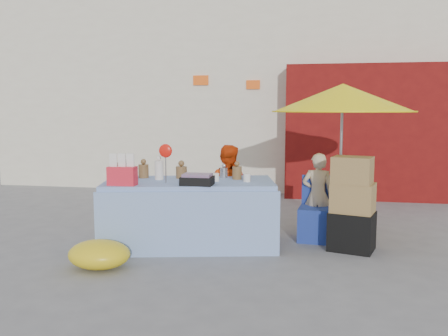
% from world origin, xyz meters
% --- Properties ---
extents(ground, '(80.00, 80.00, 0.00)m').
position_xyz_m(ground, '(0.00, 0.00, 0.00)').
color(ground, slate).
rests_on(ground, ground).
extents(backdrop, '(14.00, 8.00, 7.80)m').
position_xyz_m(backdrop, '(0.52, 7.52, 3.10)').
color(backdrop, silver).
rests_on(backdrop, ground).
extents(market_table, '(2.35, 1.45, 1.32)m').
position_xyz_m(market_table, '(-0.46, 0.47, 0.43)').
color(market_table, '#85A4D5').
rests_on(market_table, ground).
extents(chair_left, '(0.53, 0.52, 0.85)m').
position_xyz_m(chair_left, '(-0.07, 1.00, 0.26)').
color(chair_left, navy).
rests_on(chair_left, ground).
extents(chair_right, '(0.53, 0.52, 0.85)m').
position_xyz_m(chair_right, '(1.18, 1.00, 0.26)').
color(chair_right, navy).
rests_on(chair_right, ground).
extents(vendor_orange, '(0.66, 0.54, 1.26)m').
position_xyz_m(vendor_orange, '(-0.07, 1.14, 0.63)').
color(vendor_orange, '#E23D0B').
rests_on(vendor_orange, ground).
extents(vendor_beige, '(0.45, 0.33, 1.17)m').
position_xyz_m(vendor_beige, '(1.18, 1.14, 0.58)').
color(vendor_beige, '#CEB792').
rests_on(vendor_beige, ground).
extents(umbrella, '(1.90, 1.90, 2.09)m').
position_xyz_m(umbrella, '(1.48, 1.29, 1.89)').
color(umbrella, gray).
rests_on(umbrella, ground).
extents(box_stack, '(0.63, 0.57, 1.17)m').
position_xyz_m(box_stack, '(1.59, 0.61, 0.54)').
color(box_stack, black).
rests_on(box_stack, ground).
extents(tarp_bundle, '(0.85, 0.76, 0.31)m').
position_xyz_m(tarp_bundle, '(-1.22, -0.58, 0.16)').
color(tarp_bundle, yellow).
rests_on(tarp_bundle, ground).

